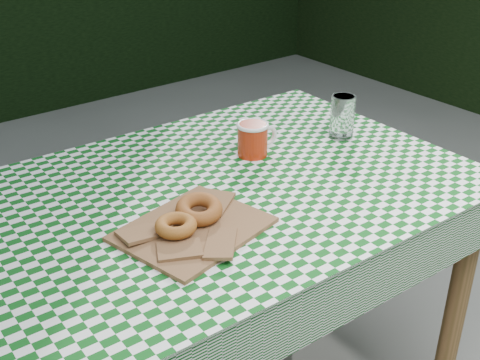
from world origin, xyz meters
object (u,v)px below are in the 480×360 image
coffee_mug (253,140)px  drinking_glass (342,117)px  table (218,308)px  paper_bag (193,228)px

coffee_mug → drinking_glass: bearing=-6.6°
table → paper_bag: (-0.16, -0.13, 0.39)m
paper_bag → coffee_mug: size_ratio=1.86×
table → paper_bag: paper_bag is taller
table → coffee_mug: 0.48m
coffee_mug → paper_bag: bearing=-141.4°
coffee_mug → drinking_glass: size_ratio=1.30×
table → coffee_mug: coffee_mug is taller
table → coffee_mug: bearing=27.2°
paper_bag → coffee_mug: bearing=33.0°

